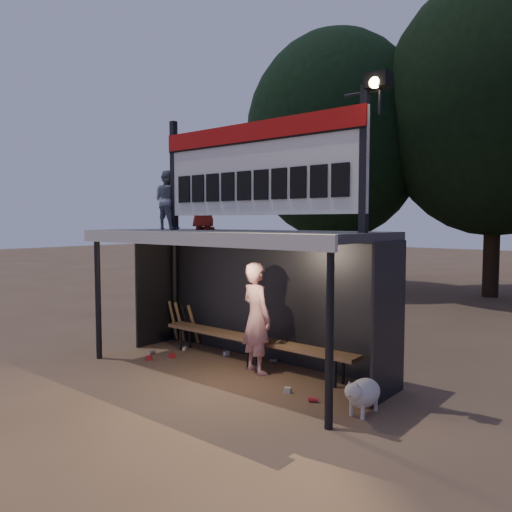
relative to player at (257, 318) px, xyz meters
The scene contains 12 objects.
ground 1.00m from the player, 140.20° to the right, with size 80.00×80.00×0.00m, color brown.
player is the anchor object (origin of this frame).
child_a 2.70m from the player, behind, with size 0.51×0.40×1.06m, color gray.
child_b 2.34m from the player, behind, with size 0.53×0.35×1.09m, color #AC291A.
dugout_shelter 1.00m from the player, behind, with size 5.10×2.08×2.32m.
scoreboard_assembly 2.45m from the player, 49.50° to the right, with size 4.10×0.27×1.99m.
bench 0.64m from the player, 138.71° to the left, with size 4.00×0.35×0.48m.
tree_left 11.60m from the player, 113.94° to the left, with size 6.46×6.46×9.27m.
tree_mid 12.42m from the player, 86.54° to the left, with size 7.22×7.22×10.36m.
dog 2.32m from the player, 13.11° to the right, with size 0.36×0.81×0.49m.
bats 2.49m from the player, 166.94° to the left, with size 0.68×0.35×0.84m.
litter 1.21m from the player, 169.94° to the right, with size 3.77×1.42×0.08m.
Camera 1 is at (5.42, -5.91, 2.47)m, focal length 35.00 mm.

